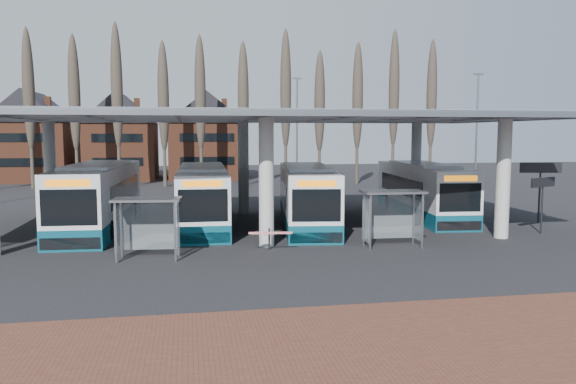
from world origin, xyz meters
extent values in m
plane|color=black|center=(0.00, 0.00, 0.00)|extent=(140.00, 140.00, 0.00)
cube|color=brown|center=(0.00, -12.00, 0.01)|extent=(70.00, 10.00, 0.03)
cylinder|color=#B7B7B3|center=(-12.00, 13.50, 3.00)|extent=(0.70, 0.70, 6.00)
cylinder|color=#B7B7B3|center=(0.00, 2.50, 3.00)|extent=(0.70, 0.70, 6.00)
cylinder|color=#B7B7B3|center=(0.00, 13.50, 3.00)|extent=(0.70, 0.70, 6.00)
cylinder|color=#B7B7B3|center=(12.00, 2.50, 3.00)|extent=(0.70, 0.70, 6.00)
cylinder|color=#B7B7B3|center=(12.00, 13.50, 3.00)|extent=(0.70, 0.70, 6.00)
cube|color=gray|center=(0.00, 8.00, 6.25)|extent=(32.00, 16.00, 0.12)
cube|color=silver|center=(0.00, 8.00, 6.32)|extent=(31.50, 15.50, 0.04)
cone|color=#473D33|center=(-18.00, 33.00, 7.25)|extent=(0.36, 0.36, 14.50)
ellipsoid|color=#473D33|center=(-18.00, 33.00, 8.99)|extent=(1.10, 1.10, 11.02)
cone|color=#473D33|center=(-14.00, 33.00, 7.25)|extent=(0.36, 0.36, 14.50)
ellipsoid|color=#473D33|center=(-14.00, 33.00, 8.99)|extent=(1.10, 1.10, 11.02)
cone|color=#473D33|center=(-10.00, 33.00, 7.25)|extent=(0.36, 0.36, 14.50)
ellipsoid|color=#473D33|center=(-10.00, 33.00, 8.99)|extent=(1.10, 1.10, 11.02)
cone|color=#473D33|center=(-6.00, 33.00, 7.25)|extent=(0.36, 0.36, 14.50)
ellipsoid|color=#473D33|center=(-6.00, 33.00, 8.99)|extent=(1.10, 1.10, 11.02)
cone|color=#473D33|center=(-2.00, 33.00, 7.25)|extent=(0.36, 0.36, 14.50)
ellipsoid|color=#473D33|center=(-2.00, 33.00, 8.99)|extent=(1.10, 1.10, 11.02)
cone|color=#473D33|center=(2.00, 33.00, 7.25)|extent=(0.36, 0.36, 14.50)
ellipsoid|color=#473D33|center=(2.00, 33.00, 8.99)|extent=(1.10, 1.10, 11.02)
cone|color=#473D33|center=(6.00, 33.00, 7.25)|extent=(0.36, 0.36, 14.50)
ellipsoid|color=#473D33|center=(6.00, 33.00, 8.99)|extent=(1.10, 1.10, 11.02)
cone|color=#473D33|center=(10.00, 33.00, 7.25)|extent=(0.36, 0.36, 14.50)
ellipsoid|color=#473D33|center=(10.00, 33.00, 8.99)|extent=(1.10, 1.10, 11.02)
cone|color=#473D33|center=(14.00, 33.00, 7.25)|extent=(0.36, 0.36, 14.50)
ellipsoid|color=#473D33|center=(14.00, 33.00, 8.99)|extent=(1.10, 1.10, 11.02)
cone|color=#473D33|center=(18.00, 33.00, 7.25)|extent=(0.36, 0.36, 14.50)
ellipsoid|color=#473D33|center=(18.00, 33.00, 8.99)|extent=(1.10, 1.10, 11.02)
cone|color=#473D33|center=(22.00, 33.00, 7.25)|extent=(0.36, 0.36, 14.50)
ellipsoid|color=#473D33|center=(22.00, 33.00, 8.99)|extent=(1.10, 1.10, 11.02)
cube|color=brown|center=(-20.50, 44.00, 3.50)|extent=(8.00, 10.00, 7.00)
pyramid|color=black|center=(-20.50, 44.00, 10.50)|extent=(8.30, 10.30, 3.50)
cube|color=brown|center=(-11.00, 44.00, 3.50)|extent=(8.00, 10.00, 7.00)
pyramid|color=black|center=(-11.00, 44.00, 10.50)|extent=(8.30, 10.30, 3.50)
cube|color=brown|center=(-1.50, 44.00, 3.50)|extent=(8.00, 10.00, 7.00)
pyramid|color=black|center=(-1.50, 44.00, 10.50)|extent=(8.30, 10.30, 3.50)
cylinder|color=slate|center=(6.00, 26.00, 5.00)|extent=(0.16, 0.16, 10.00)
cube|color=slate|center=(6.00, 26.00, 10.10)|extent=(0.80, 0.15, 0.15)
cylinder|color=slate|center=(20.00, 20.00, 5.00)|extent=(0.16, 0.16, 10.00)
cube|color=slate|center=(20.00, 20.00, 10.10)|extent=(0.80, 0.15, 0.15)
cube|color=white|center=(-8.49, 9.18, 1.95)|extent=(3.39, 13.13, 3.04)
cube|color=#0C495C|center=(-8.49, 9.18, 0.49)|extent=(3.41, 13.15, 0.98)
cube|color=white|center=(-8.49, 9.18, 3.52)|extent=(2.86, 7.92, 0.20)
cube|color=black|center=(-8.47, 9.72, 2.06)|extent=(3.26, 9.49, 1.19)
cube|color=black|center=(-8.80, 2.71, 2.01)|extent=(2.43, 0.18, 1.63)
cube|color=black|center=(-8.18, 15.66, 2.06)|extent=(2.35, 0.18, 1.30)
cube|color=orange|center=(-8.80, 2.71, 3.09)|extent=(1.94, 0.15, 0.33)
cube|color=black|center=(-8.80, 2.72, 0.38)|extent=(2.63, 0.21, 0.54)
cylinder|color=black|center=(-9.94, 5.13, 0.52)|extent=(0.35, 1.05, 1.04)
cylinder|color=black|center=(-7.44, 5.01, 0.52)|extent=(0.35, 1.05, 1.04)
cylinder|color=black|center=(-9.56, 13.03, 0.52)|extent=(0.35, 1.05, 1.04)
cylinder|color=black|center=(-7.06, 12.91, 0.52)|extent=(0.35, 1.05, 1.04)
cube|color=white|center=(-2.77, 9.30, 1.85)|extent=(2.90, 12.41, 2.88)
cube|color=#0C495C|center=(-2.77, 9.30, 0.46)|extent=(2.92, 12.43, 0.93)
cube|color=white|center=(-2.77, 9.30, 3.35)|extent=(2.53, 7.46, 0.19)
cube|color=black|center=(-2.76, 9.81, 1.96)|extent=(2.86, 8.95, 1.13)
cube|color=black|center=(-2.91, 3.14, 1.90)|extent=(2.31, 0.11, 1.54)
cube|color=black|center=(-2.64, 15.45, 1.96)|extent=(2.23, 0.11, 1.24)
cube|color=orange|center=(-2.91, 3.14, 2.93)|extent=(1.84, 0.09, 0.31)
cube|color=black|center=(-2.91, 3.15, 0.36)|extent=(2.50, 0.14, 0.51)
cylinder|color=black|center=(-4.05, 5.41, 0.49)|extent=(0.31, 0.99, 0.99)
cylinder|color=black|center=(-1.67, 5.36, 0.49)|extent=(0.31, 0.99, 0.99)
cylinder|color=black|center=(-3.88, 12.93, 0.49)|extent=(0.31, 0.99, 0.99)
cylinder|color=black|center=(-1.51, 12.87, 0.49)|extent=(0.31, 0.99, 0.99)
cube|color=white|center=(3.14, 8.38, 1.85)|extent=(4.21, 12.59, 2.88)
cube|color=#0C495C|center=(3.14, 8.38, 0.46)|extent=(4.23, 12.62, 0.93)
cube|color=white|center=(3.14, 8.38, 3.35)|extent=(3.31, 7.66, 0.19)
cube|color=black|center=(3.21, 8.89, 1.96)|extent=(3.80, 9.17, 1.13)
cube|color=black|center=(2.34, 2.27, 1.91)|extent=(2.30, 0.36, 1.54)
cube|color=black|center=(3.94, 14.48, 1.96)|extent=(2.22, 0.35, 1.24)
cube|color=orange|center=(2.34, 2.27, 2.93)|extent=(1.83, 0.29, 0.31)
cube|color=black|center=(2.34, 2.28, 0.36)|extent=(2.48, 0.41, 0.51)
cylinder|color=black|center=(1.45, 4.65, 0.49)|extent=(0.41, 1.02, 0.99)
cylinder|color=black|center=(3.81, 4.34, 0.49)|extent=(0.41, 1.02, 0.99)
cylinder|color=black|center=(2.43, 12.11, 0.49)|extent=(0.41, 1.02, 0.99)
cylinder|color=black|center=(4.79, 11.80, 0.49)|extent=(0.41, 1.02, 0.99)
cube|color=white|center=(11.13, 10.37, 1.83)|extent=(3.59, 12.39, 2.85)
cube|color=#0C495C|center=(11.13, 10.37, 0.46)|extent=(3.61, 12.41, 0.92)
cube|color=white|center=(11.13, 10.37, 3.31)|extent=(2.93, 7.50, 0.18)
cube|color=black|center=(11.18, 10.88, 1.93)|extent=(3.35, 8.98, 1.12)
cube|color=black|center=(10.64, 4.30, 1.88)|extent=(2.28, 0.25, 1.53)
cube|color=black|center=(11.63, 16.44, 1.93)|extent=(2.20, 0.24, 1.22)
cube|color=orange|center=(10.64, 4.30, 2.90)|extent=(1.82, 0.20, 0.31)
cube|color=black|center=(10.64, 4.31, 0.36)|extent=(2.46, 0.28, 0.51)
cylinder|color=black|center=(9.65, 6.61, 0.49)|extent=(0.36, 1.00, 0.98)
cylinder|color=black|center=(11.99, 6.42, 0.49)|extent=(0.36, 1.00, 0.98)
cylinder|color=black|center=(10.25, 14.02, 0.49)|extent=(0.36, 1.00, 0.98)
cylinder|color=black|center=(12.60, 13.83, 0.49)|extent=(0.36, 1.00, 0.98)
cube|color=gray|center=(-6.52, 0.18, 1.24)|extent=(0.09, 0.09, 2.49)
cube|color=gray|center=(-4.14, -0.04, 1.24)|extent=(0.09, 0.09, 2.49)
cube|color=gray|center=(-6.42, 1.27, 1.24)|extent=(0.09, 0.09, 2.49)
cube|color=gray|center=(-4.04, 1.05, 1.24)|extent=(0.09, 0.09, 2.49)
cube|color=gray|center=(-5.28, 0.62, 2.54)|extent=(2.91, 1.65, 0.10)
cube|color=silver|center=(-5.23, 1.21, 1.29)|extent=(2.38, 0.26, 1.99)
cube|color=silver|center=(-6.52, 0.73, 1.29)|extent=(0.14, 1.09, 1.99)
cube|color=silver|center=(-4.04, 0.50, 1.29)|extent=(0.14, 1.09, 1.99)
cube|color=gray|center=(4.49, 0.75, 1.27)|extent=(0.08, 0.08, 2.54)
cube|color=gray|center=(6.93, 0.65, 1.27)|extent=(0.08, 0.08, 2.54)
cube|color=gray|center=(4.54, 1.87, 1.27)|extent=(0.08, 0.08, 2.54)
cube|color=gray|center=(6.97, 1.77, 1.27)|extent=(0.08, 0.08, 2.54)
cube|color=gray|center=(5.73, 1.26, 2.59)|extent=(2.90, 1.54, 0.10)
cube|color=silver|center=(5.76, 1.87, 1.32)|extent=(2.44, 0.14, 2.03)
cube|color=silver|center=(4.46, 1.31, 1.32)|extent=(0.09, 1.12, 2.03)
cube|color=silver|center=(7.00, 1.21, 1.32)|extent=(0.09, 1.12, 2.03)
cylinder|color=black|center=(14.78, 3.31, 1.45)|extent=(0.09, 0.09, 2.90)
cube|color=black|center=(14.78, 3.31, 2.72)|extent=(1.87, 0.89, 0.50)
cylinder|color=black|center=(16.72, 6.39, 1.75)|extent=(0.11, 0.11, 3.50)
cube|color=black|center=(16.72, 6.39, 3.28)|extent=(2.39, 0.59, 0.60)
cube|color=black|center=(0.01, 1.69, 0.49)|extent=(0.07, 0.07, 0.98)
cube|color=red|center=(0.01, 1.25, 0.85)|extent=(1.96, 0.34, 0.09)
camera|label=1|loc=(-3.54, -23.23, 5.29)|focal=35.00mm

